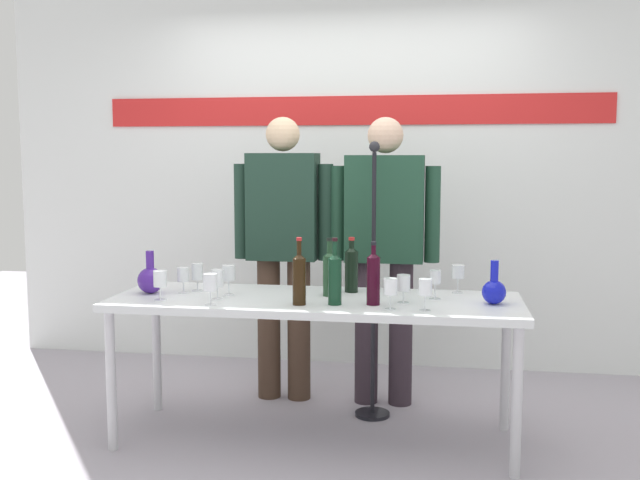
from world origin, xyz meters
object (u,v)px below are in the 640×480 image
decanter_blue_left (150,279)px  wine_bottle_1 (335,277)px  wine_glass_left_2 (197,272)px  wine_bottle_0 (299,277)px  wine_glass_right_0 (425,288)px  decanter_blue_right (494,290)px  wine_glass_right_2 (435,278)px  wine_bottle_4 (351,268)px  wine_glass_left_3 (210,283)px  wine_glass_left_1 (229,273)px  wine_glass_left_5 (160,279)px  wine_glass_right_4 (458,272)px  microphone_stand (373,326)px  presenter_right (384,240)px  wine_glass_right_3 (404,283)px  wine_bottle_3 (329,272)px  wine_glass_left_0 (183,275)px  presenter_left (283,240)px  wine_bottle_2 (373,277)px  wine_glass_left_4 (217,279)px  display_table (315,310)px  wine_glass_right_1 (390,287)px

decanter_blue_left → wine_bottle_1: (1.01, -0.14, 0.06)m
wine_bottle_1 → wine_glass_left_2: bearing=162.4°
wine_bottle_0 → wine_glass_right_0: bearing=-3.7°
decanter_blue_right → wine_glass_right_2: size_ratio=1.44×
wine_bottle_4 → wine_glass_left_3: bearing=-144.2°
wine_glass_left_1 → wine_glass_left_5: wine_glass_left_1 is taller
decanter_blue_left → wine_glass_right_4: (1.62, 0.28, 0.03)m
microphone_stand → wine_glass_right_4: bearing=-15.7°
presenter_right → wine_glass_right_0: (0.26, -0.86, -0.12)m
wine_bottle_0 → wine_glass_right_3: bearing=14.5°
wine_glass_right_3 → wine_glass_right_4: (0.27, 0.32, 0.01)m
wine_bottle_4 → wine_glass_left_2: 0.84m
wine_bottle_0 → wine_bottle_3: bearing=66.2°
wine_glass_left_0 → decanter_blue_right: bearing=-1.4°
wine_glass_right_3 → wine_glass_left_1: bearing=176.0°
presenter_left → wine_glass_right_4: size_ratio=11.41×
wine_bottle_2 → wine_glass_left_0: size_ratio=2.28×
wine_glass_left_0 → wine_glass_left_4: size_ratio=0.90×
wine_bottle_4 → wine_bottle_3: bearing=-127.6°
presenter_right → wine_bottle_4: 0.47m
wine_bottle_0 → wine_bottle_4: size_ratio=1.12×
presenter_right → display_table: bearing=-115.5°
wine_glass_left_3 → wine_glass_right_3: (0.93, 0.21, -0.01)m
microphone_stand → wine_glass_left_1: bearing=-151.8°
decanter_blue_left → wine_glass_left_2: decanter_blue_left is taller
decanter_blue_right → wine_glass_right_3: bearing=-174.6°
wine_bottle_3 → microphone_stand: 0.53m
presenter_right → wine_glass_left_0: 1.20m
wine_glass_left_0 → wine_glass_right_2: bearing=1.8°
wine_glass_left_2 → microphone_stand: (0.93, 0.30, -0.33)m
wine_glass_left_3 → wine_glass_left_0: bearing=129.9°
presenter_right → wine_bottle_2: bearing=-89.6°
wine_glass_right_0 → decanter_blue_right: bearing=32.6°
wine_bottle_4 → wine_glass_right_0: 0.58m
wine_glass_right_0 → wine_glass_left_0: bearing=168.9°
display_table → wine_glass_right_3: (0.45, -0.05, 0.16)m
wine_glass_left_2 → wine_glass_right_1: same height
wine_bottle_3 → wine_bottle_4: wine_bottle_3 is taller
wine_glass_left_0 → wine_glass_left_2: 0.09m
decanter_blue_right → wine_glass_right_4: bearing=121.1°
wine_glass_left_0 → wine_glass_right_3: wine_glass_right_3 is taller
wine_bottle_0 → wine_bottle_3: 0.28m
wine_bottle_1 → wine_glass_left_1: (-0.59, 0.16, -0.02)m
wine_glass_right_3 → wine_glass_right_2: bearing=38.8°
wine_bottle_0 → wine_glass_right_2: wine_bottle_0 is taller
presenter_right → microphone_stand: presenter_right is taller
wine_glass_right_1 → wine_glass_right_4: (0.33, 0.49, 0.00)m
display_table → wine_glass_right_2: bearing=6.9°
wine_bottle_1 → wine_bottle_4: bearing=83.5°
wine_glass_left_4 → wine_glass_right_4: 1.28m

